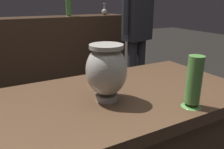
{
  "coord_description": "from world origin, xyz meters",
  "views": [
    {
      "loc": [
        -0.47,
        -0.8,
        1.2
      ],
      "look_at": [
        -0.03,
        -0.02,
        0.9
      ],
      "focal_mm": 36.26,
      "sensor_mm": 36.0,
      "label": 1
    }
  ],
  "objects": [
    {
      "name": "back_display_shelf",
      "position": [
        0.0,
        2.2,
        0.49
      ],
      "size": [
        2.6,
        0.4,
        0.99
      ],
      "color": "#382619",
      "rests_on": "ground_plane"
    },
    {
      "name": "shelf_vase_right",
      "position": [
        0.52,
        2.15,
        1.12
      ],
      "size": [
        0.08,
        0.08,
        0.26
      ],
      "color": "#477A38",
      "rests_on": "back_display_shelf"
    },
    {
      "name": "visitor_near_right",
      "position": [
        0.99,
        1.26,
        0.91
      ],
      "size": [
        0.46,
        0.26,
        1.56
      ],
      "rotation": [
        0.0,
        0.0,
        3.41
      ],
      "color": "#232328",
      "rests_on": "ground_plane"
    },
    {
      "name": "vase_centerpiece",
      "position": [
        -0.07,
        -0.03,
        0.93
      ],
      "size": [
        0.17,
        0.17,
        0.23
      ],
      "color": "gray",
      "rests_on": "display_plinth"
    },
    {
      "name": "vase_tall_behind",
      "position": [
        0.19,
        -0.25,
        0.9
      ],
      "size": [
        0.08,
        0.08,
        0.2
      ],
      "color": "#477A38",
      "rests_on": "display_plinth"
    },
    {
      "name": "shelf_vase_far_right",
      "position": [
        1.04,
        2.15,
        1.04
      ],
      "size": [
        0.09,
        0.09,
        0.16
      ],
      "color": "gray",
      "rests_on": "back_display_shelf"
    }
  ]
}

